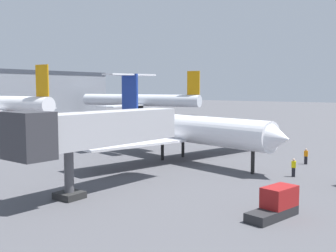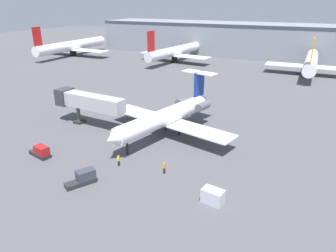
# 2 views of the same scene
# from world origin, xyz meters

# --- Properties ---
(ground_plane) EXTENTS (400.00, 400.00, 0.10)m
(ground_plane) POSITION_xyz_m (0.00, 0.00, -0.05)
(ground_plane) COLOR #4C4C51
(regional_jet) EXTENTS (25.77, 26.61, 9.91)m
(regional_jet) POSITION_xyz_m (1.34, 0.25, 3.68)
(regional_jet) COLOR white
(regional_jet) RESTS_ON ground_plane
(jet_bridge) EXTENTS (15.44, 3.79, 6.57)m
(jet_bridge) POSITION_xyz_m (-14.89, -2.42, 4.87)
(jet_bridge) COLOR #ADADB2
(jet_bridge) RESTS_ON ground_plane
(ground_crew_marshaller) EXTENTS (0.33, 0.44, 1.69)m
(ground_crew_marshaller) POSITION_xyz_m (6.99, -12.10, 0.86)
(ground_crew_marshaller) COLOR black
(ground_crew_marshaller) RESTS_ON ground_plane
(ground_crew_loader) EXTENTS (0.37, 0.46, 1.69)m
(ground_crew_loader) POSITION_xyz_m (-0.00, -13.16, 0.86)
(ground_crew_loader) COLOR black
(ground_crew_loader) RESTS_ON ground_plane
(baggage_tug_lead) EXTENTS (4.20, 2.19, 1.90)m
(baggage_tug_lead) POSITION_xyz_m (-12.36, -16.27, 0.84)
(baggage_tug_lead) COLOR #262628
(baggage_tug_lead) RESTS_ON ground_plane
(baggage_tug_trailing) EXTENTS (3.14, 4.18, 1.90)m
(baggage_tug_trailing) POSITION_xyz_m (-1.33, -19.26, 0.84)
(baggage_tug_trailing) COLOR #262628
(baggage_tug_trailing) RESTS_ON ground_plane
(cargo_container_uld) EXTENTS (2.77, 1.96, 1.74)m
(cargo_container_uld) POSITION_xyz_m (15.31, -15.55, 0.87)
(cargo_container_uld) COLOR silver
(cargo_container_uld) RESTS_ON ground_plane
(traffic_cone_near) EXTENTS (0.36, 0.36, 0.55)m
(traffic_cone_near) POSITION_xyz_m (-5.05, -15.00, 0.28)
(traffic_cone_near) COLOR orange
(traffic_cone_near) RESTS_ON ground_plane
(terminal_building) EXTENTS (149.02, 23.91, 13.62)m
(terminal_building) POSITION_xyz_m (0.00, 94.83, 6.83)
(terminal_building) COLOR gray
(terminal_building) RESTS_ON ground_plane
(parked_airliner_west_end) EXTENTS (34.78, 41.35, 13.42)m
(parked_airliner_west_end) POSITION_xyz_m (-75.24, 59.60, 4.30)
(parked_airliner_west_end) COLOR white
(parked_airliner_west_end) RESTS_ON ground_plane
(parked_airliner_west_mid) EXTENTS (29.80, 35.09, 13.02)m
(parked_airliner_west_mid) POSITION_xyz_m (-28.71, 65.53, 4.11)
(parked_airliner_west_mid) COLOR silver
(parked_airliner_west_mid) RESTS_ON ground_plane
(parked_airliner_centre) EXTENTS (27.91, 33.13, 13.20)m
(parked_airliner_centre) POSITION_xyz_m (20.57, 64.39, 4.20)
(parked_airliner_centre) COLOR white
(parked_airliner_centre) RESTS_ON ground_plane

